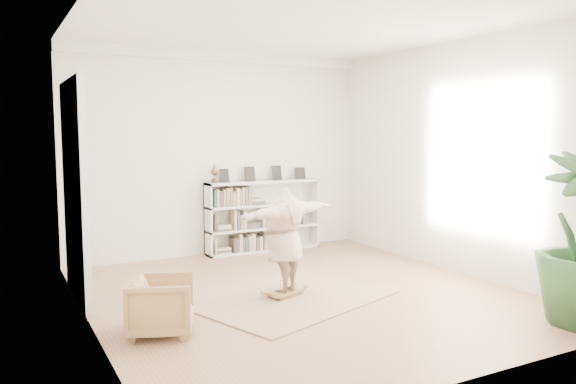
% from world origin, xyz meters
% --- Properties ---
extents(floor, '(6.00, 6.00, 0.00)m').
position_xyz_m(floor, '(0.00, 0.00, 0.00)').
color(floor, '#946A4C').
rests_on(floor, ground).
extents(room_shell, '(6.00, 6.00, 6.00)m').
position_xyz_m(room_shell, '(0.00, 2.94, 3.51)').
color(room_shell, silver).
rests_on(room_shell, floor).
extents(doors, '(0.09, 1.78, 2.92)m').
position_xyz_m(doors, '(-2.70, 1.30, 1.40)').
color(doors, white).
rests_on(doors, floor).
extents(bookshelf, '(2.20, 0.35, 1.64)m').
position_xyz_m(bookshelf, '(0.74, 2.82, 0.64)').
color(bookshelf, silver).
rests_on(bookshelf, floor).
extents(armchair, '(0.89, 0.88, 0.63)m').
position_xyz_m(armchair, '(-2.11, -0.59, 0.31)').
color(armchair, tan).
rests_on(armchair, floor).
extents(rug, '(3.01, 2.70, 0.02)m').
position_xyz_m(rug, '(-0.30, -0.01, 0.01)').
color(rug, tan).
rests_on(rug, floor).
extents(rocker_board, '(0.52, 0.41, 0.10)m').
position_xyz_m(rocker_board, '(-0.30, -0.01, 0.06)').
color(rocker_board, brown).
rests_on(rocker_board, rug).
extents(person, '(1.76, 0.99, 1.39)m').
position_xyz_m(person, '(-0.30, -0.01, 0.81)').
color(person, '#C4A793').
rests_on(person, rocker_board).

